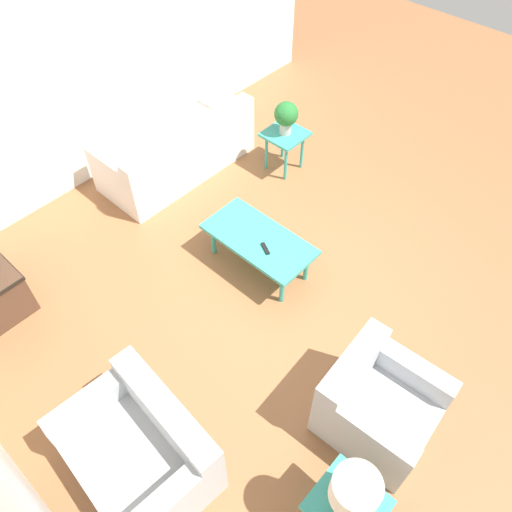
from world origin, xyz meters
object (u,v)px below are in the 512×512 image
(side_table_lamp, at_px, (346,507))
(table_lamp, at_px, (355,491))
(potted_plant, at_px, (286,115))
(armchair, at_px, (376,404))
(coffee_table, at_px, (259,241))
(side_table_plant, at_px, (285,139))
(loveseat, at_px, (142,452))
(sofa, at_px, (178,151))

(side_table_lamp, bearing_deg, table_lamp, 135.00)
(table_lamp, bearing_deg, potted_plant, -43.86)
(armchair, distance_m, side_table_lamp, 0.91)
(coffee_table, distance_m, side_table_lamp, 2.65)
(potted_plant, bearing_deg, side_table_plant, 45.00)
(side_table_lamp, distance_m, table_lamp, 0.39)
(loveseat, relative_size, table_lamp, 2.73)
(table_lamp, bearing_deg, coffee_table, -34.32)
(armchair, relative_size, table_lamp, 2.02)
(side_table_lamp, relative_size, table_lamp, 1.23)
(sofa, distance_m, side_table_plant, 1.36)
(sofa, relative_size, table_lamp, 4.48)
(side_table_lamp, relative_size, potted_plant, 1.29)
(coffee_table, bearing_deg, loveseat, 109.31)
(loveseat, distance_m, side_table_plant, 4.02)
(sofa, distance_m, coffee_table, 1.92)
(armchair, height_order, loveseat, same)
(coffee_table, relative_size, side_table_plant, 2.19)
(side_table_plant, distance_m, side_table_lamp, 4.26)
(side_table_plant, xyz_separation_m, table_lamp, (-3.07, 2.95, 0.39))
(loveseat, distance_m, coffee_table, 2.34)
(coffee_table, height_order, side_table_lamp, side_table_lamp)
(sofa, height_order, coffee_table, sofa)
(sofa, distance_m, loveseat, 3.77)
(coffee_table, relative_size, potted_plant, 2.83)
(loveseat, xyz_separation_m, potted_plant, (1.65, -3.66, 0.49))
(loveseat, bearing_deg, armchair, 58.65)
(loveseat, height_order, potted_plant, potted_plant)
(sofa, xyz_separation_m, potted_plant, (-0.96, -0.95, 0.50))
(potted_plant, distance_m, table_lamp, 4.26)
(side_table_plant, relative_size, side_table_lamp, 1.00)
(coffee_table, bearing_deg, table_lamp, 145.68)
(armchair, height_order, coffee_table, armchair)
(coffee_table, bearing_deg, side_table_lamp, 145.68)
(coffee_table, relative_size, side_table_lamp, 2.19)
(sofa, distance_m, table_lamp, 4.54)
(table_lamp, bearing_deg, side_table_lamp, -45.00)
(side_table_plant, height_order, potted_plant, potted_plant)
(armchair, distance_m, side_table_plant, 3.49)
(loveseat, height_order, side_table_lamp, loveseat)
(coffee_table, bearing_deg, side_table_plant, -58.82)
(side_table_plant, xyz_separation_m, side_table_lamp, (-3.07, 2.95, 0.00))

